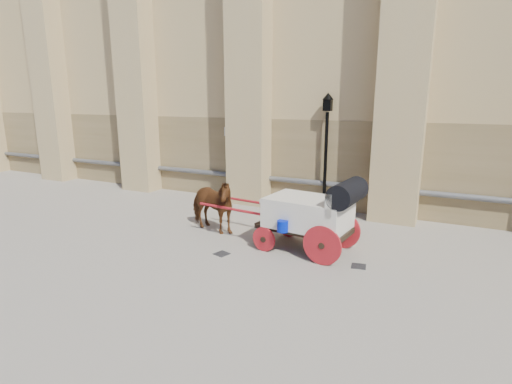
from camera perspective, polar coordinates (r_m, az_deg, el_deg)
The scene contains 6 objects.
ground at distance 11.09m, azimuth -4.82°, elevation -6.32°, with size 90.00×90.00×0.00m, color gray.
horse at distance 11.32m, azimuth -6.53°, elevation -1.82°, with size 0.84×1.85×1.56m, color brown.
carriage at distance 9.80m, azimuth 8.20°, elevation -2.84°, with size 4.41×1.66×1.88m.
street_lamp at distance 13.33m, azimuth 9.96°, elevation 6.03°, with size 0.36×0.36×3.88m.
drain_grate_near at distance 9.89m, azimuth -4.92°, elevation -8.79°, with size 0.32×0.32×0.01m, color black.
drain_grate_far at distance 9.46m, azimuth 14.46°, elevation -10.23°, with size 0.32×0.32×0.01m, color black.
Camera 1 is at (5.39, -8.95, 3.72)m, focal length 28.00 mm.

